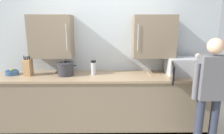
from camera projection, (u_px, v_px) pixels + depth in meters
back_wall_tiled at (103, 49)px, 3.34m from camera, size 3.99×0.44×2.52m
counter_unit at (103, 102)px, 3.22m from camera, size 3.52×0.67×0.94m
microwave_oven at (183, 66)px, 3.13m from camera, size 0.67×0.82×0.28m
stock_pot at (66, 69)px, 3.09m from camera, size 0.35×0.26×0.24m
knife_block at (28, 67)px, 3.09m from camera, size 0.11×0.15×0.33m
wooden_spoon at (154, 74)px, 3.14m from camera, size 0.21×0.26×0.02m
thermos_flask at (93, 68)px, 3.13m from camera, size 0.08×0.08×0.24m
fruit_bowl at (12, 72)px, 3.14m from camera, size 0.21×0.21×0.10m
person_figure at (210, 88)px, 2.48m from camera, size 0.44×0.52×1.59m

